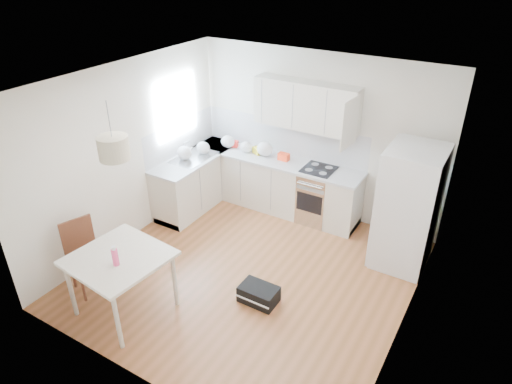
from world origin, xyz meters
TOP-DOWN VIEW (x-y plane):
  - floor at (0.00, 0.00)m, footprint 4.20×4.20m
  - ceiling at (0.00, 0.00)m, footprint 4.20×4.20m
  - wall_back at (0.00, 2.10)m, footprint 4.20×0.00m
  - wall_left at (-2.10, 0.00)m, footprint 0.00×4.20m
  - wall_right at (2.10, 0.00)m, footprint 0.00×4.20m
  - window_glassblock at (-2.09, 1.15)m, footprint 0.02×1.00m
  - cabinets_back at (-0.60, 1.80)m, footprint 3.00×0.60m
  - cabinets_left at (-1.80, 1.20)m, footprint 0.60×1.80m
  - counter_back at (-0.60, 1.80)m, footprint 3.02×0.64m
  - counter_left at (-1.80, 1.20)m, footprint 0.64×1.82m
  - backsplash_back at (-0.60, 2.09)m, footprint 3.00×0.01m
  - backsplash_left at (-2.09, 1.20)m, footprint 0.01×1.80m
  - upper_cabinets at (-0.15, 1.94)m, footprint 1.70×0.32m
  - range_oven at (0.20, 1.80)m, footprint 0.50×0.61m
  - sink at (-1.80, 1.15)m, footprint 0.50×0.80m
  - refrigerator at (1.74, 1.40)m, footprint 0.85×0.88m
  - dining_table at (-0.96, -1.41)m, footprint 1.15×1.15m
  - dining_chair at (-1.65, -1.35)m, footprint 0.53×0.53m
  - drink_bottle at (-0.86, -1.53)m, footprint 0.10×0.10m
  - gym_bag at (0.40, -0.42)m, footprint 0.49×0.32m
  - pendant_lamp at (-0.91, -1.26)m, footprint 0.43×0.43m
  - grocery_bag_a at (-1.54, 1.80)m, footprint 0.25×0.21m
  - grocery_bag_b at (-1.15, 1.78)m, footprint 0.21×0.18m
  - grocery_bag_c at (-0.80, 1.82)m, footprint 0.28×0.24m
  - grocery_bag_d at (-1.75, 1.36)m, footprint 0.24×0.20m
  - grocery_bag_e at (-1.88, 1.02)m, footprint 0.26×0.22m
  - snack_orange at (-0.45, 1.83)m, footprint 0.18×0.12m
  - snack_yellow at (-0.96, 1.83)m, footprint 0.19×0.17m
  - snack_red at (-1.47, 1.88)m, footprint 0.18×0.14m

SIDE VIEW (x-z plane):
  - floor at x=0.00m, z-range 0.00..0.00m
  - gym_bag at x=0.40m, z-range 0.00..0.22m
  - cabinets_back at x=-0.60m, z-range 0.00..0.88m
  - cabinets_left at x=-1.80m, z-range 0.00..0.88m
  - range_oven at x=0.20m, z-range 0.00..0.88m
  - dining_chair at x=-1.65m, z-range 0.00..0.99m
  - dining_table at x=-0.96m, z-range 0.32..1.15m
  - refrigerator at x=1.74m, z-range 0.00..1.76m
  - counter_back at x=-0.60m, z-range 0.88..0.92m
  - counter_left at x=-1.80m, z-range 0.88..0.92m
  - sink at x=-1.80m, z-range 0.84..0.99m
  - drink_bottle at x=-0.86m, z-range 0.83..1.08m
  - snack_red at x=-1.47m, z-range 0.92..1.03m
  - snack_yellow at x=-0.96m, z-range 0.92..1.03m
  - snack_orange at x=-0.45m, z-range 0.92..1.04m
  - grocery_bag_b at x=-1.15m, z-range 0.92..1.11m
  - grocery_bag_d at x=-1.75m, z-range 0.92..1.13m
  - grocery_bag_a at x=-1.54m, z-range 0.92..1.14m
  - grocery_bag_e at x=-1.88m, z-range 0.92..1.15m
  - grocery_bag_c at x=-0.80m, z-range 0.92..1.17m
  - backsplash_back at x=-0.60m, z-range 0.92..1.50m
  - backsplash_left at x=-2.09m, z-range 0.92..1.50m
  - wall_back at x=0.00m, z-range -0.75..3.45m
  - wall_left at x=-2.10m, z-range -0.75..3.45m
  - wall_right at x=2.10m, z-range -0.75..3.45m
  - window_glassblock at x=-2.09m, z-range 1.25..2.25m
  - upper_cabinets at x=-0.15m, z-range 1.50..2.25m
  - pendant_lamp at x=-0.91m, z-range 2.05..2.31m
  - ceiling at x=0.00m, z-range 2.70..2.70m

